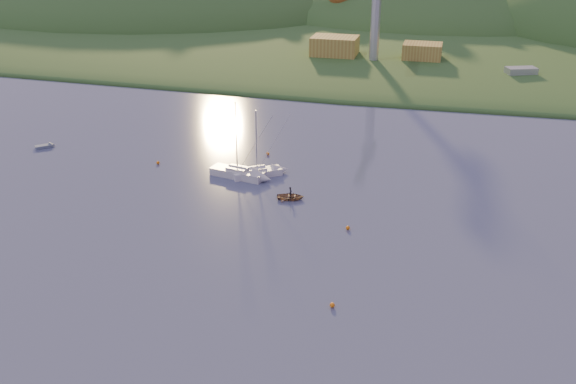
% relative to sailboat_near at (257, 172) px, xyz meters
% --- Properties ---
extents(far_shore, '(620.00, 220.00, 1.50)m').
position_rel_sailboat_near_xyz_m(far_shore, '(5.39, 179.32, -0.67)').
color(far_shore, '#24481D').
rests_on(far_shore, ground).
extents(shore_slope, '(640.00, 150.00, 7.00)m').
position_rel_sailboat_near_xyz_m(shore_slope, '(5.39, 114.32, -0.67)').
color(shore_slope, '#24481D').
rests_on(shore_slope, ground).
extents(hill_left, '(170.00, 140.00, 44.00)m').
position_rel_sailboat_near_xyz_m(hill_left, '(-84.61, 149.32, -0.67)').
color(hill_left, '#24481D').
rests_on(hill_left, ground).
extents(hill_center, '(140.00, 120.00, 36.00)m').
position_rel_sailboat_near_xyz_m(hill_center, '(15.39, 159.32, -0.67)').
color(hill_center, '#24481D').
rests_on(hill_center, ground).
extents(hillside_trees, '(280.00, 50.00, 32.00)m').
position_rel_sailboat_near_xyz_m(hillside_trees, '(5.39, 134.32, -0.67)').
color(hillside_trees, '#2A4F1C').
rests_on(hillside_trees, ground).
extents(wharf, '(42.00, 16.00, 2.40)m').
position_rel_sailboat_near_xyz_m(wharf, '(10.39, 71.32, 0.53)').
color(wharf, slate).
rests_on(wharf, ground).
extents(shed_west, '(11.00, 8.00, 4.80)m').
position_rel_sailboat_near_xyz_m(shed_west, '(-2.61, 72.32, 4.13)').
color(shed_west, olive).
rests_on(shed_west, wharf).
extents(shed_east, '(9.00, 7.00, 4.00)m').
position_rel_sailboat_near_xyz_m(shed_east, '(18.39, 73.32, 3.73)').
color(shed_east, olive).
rests_on(shed_east, wharf).
extents(sailboat_near, '(7.15, 5.84, 9.98)m').
position_rel_sailboat_near_xyz_m(sailboat_near, '(0.00, 0.00, 0.00)').
color(sailboat_near, white).
rests_on(sailboat_near, ground).
extents(sailboat_far, '(8.47, 4.00, 11.31)m').
position_rel_sailboat_near_xyz_m(sailboat_far, '(-2.66, -0.98, 0.06)').
color(sailboat_far, silver).
rests_on(sailboat_far, ground).
extents(canoe, '(4.12, 3.31, 0.76)m').
position_rel_sailboat_near_xyz_m(canoe, '(6.76, -6.57, -0.29)').
color(canoe, '#856549').
rests_on(canoe, ground).
extents(paddler, '(0.48, 0.63, 1.54)m').
position_rel_sailboat_near_xyz_m(paddler, '(6.76, -6.57, 0.10)').
color(paddler, black).
rests_on(paddler, ground).
extents(red_tender, '(3.48, 1.56, 1.14)m').
position_rel_sailboat_near_xyz_m(red_tender, '(2.07, 2.02, -0.43)').
color(red_tender, '#591A0C').
rests_on(red_tender, ground).
extents(grey_dinghy, '(3.11, 3.04, 1.18)m').
position_rel_sailboat_near_xyz_m(grey_dinghy, '(-36.79, 3.03, -0.43)').
color(grey_dinghy, slate).
rests_on(grey_dinghy, ground).
extents(work_vessel, '(16.01, 10.52, 3.88)m').
position_rel_sailboat_near_xyz_m(work_vessel, '(40.39, 64.82, 0.71)').
color(work_vessel, '#4F5D67').
rests_on(work_vessel, ground).
extents(buoy_0, '(0.50, 0.50, 0.50)m').
position_rel_sailboat_near_xyz_m(buoy_0, '(17.13, -30.14, -0.42)').
color(buoy_0, orange).
rests_on(buoy_0, ground).
extents(buoy_1, '(0.50, 0.50, 0.50)m').
position_rel_sailboat_near_xyz_m(buoy_1, '(15.76, -13.38, -0.42)').
color(buoy_1, orange).
rests_on(buoy_1, ground).
extents(buoy_2, '(0.50, 0.50, 0.50)m').
position_rel_sailboat_near_xyz_m(buoy_2, '(-16.08, 0.70, -0.42)').
color(buoy_2, orange).
rests_on(buoy_2, ground).
extents(buoy_3, '(0.50, 0.50, 0.50)m').
position_rel_sailboat_near_xyz_m(buoy_3, '(-0.93, 8.76, -0.42)').
color(buoy_3, orange).
rests_on(buoy_3, ground).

